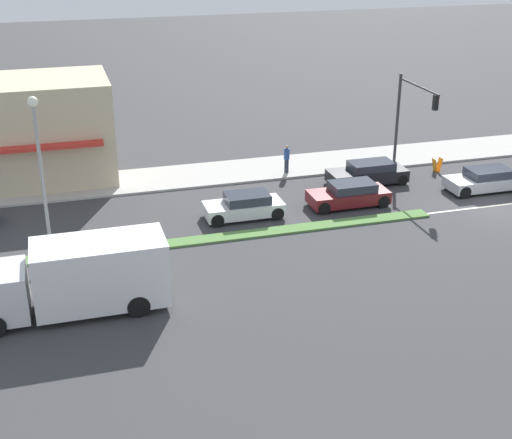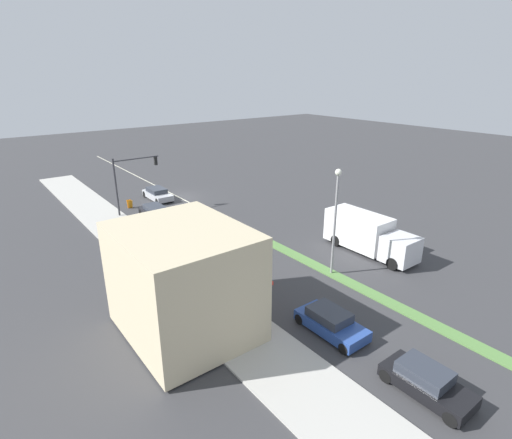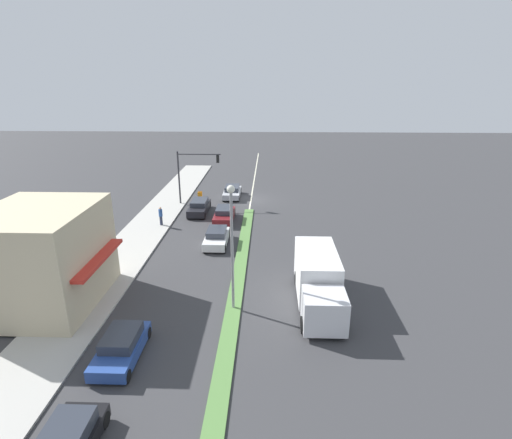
% 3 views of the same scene
% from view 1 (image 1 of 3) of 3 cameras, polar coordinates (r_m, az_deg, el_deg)
% --- Properties ---
extents(ground_plane, '(160.00, 160.00, 0.00)m').
position_cam_1_polar(ground_plane, '(33.80, -7.87, -2.13)').
color(ground_plane, '#38383A').
extents(sidewalk_right, '(4.00, 73.00, 0.12)m').
position_cam_1_polar(sidewalk_right, '(42.00, -10.47, 2.95)').
color(sidewalk_right, '#B2AFA8').
rests_on(sidewalk_right, ground).
extents(lane_marking_center, '(0.16, 60.00, 0.01)m').
position_cam_1_polar(lane_marking_center, '(40.13, 18.39, 1.05)').
color(lane_marking_center, beige).
rests_on(lane_marking_center, ground).
extents(building_corner_store, '(6.67, 7.18, 5.78)m').
position_cam_1_polar(building_corner_store, '(42.94, -16.36, 6.99)').
color(building_corner_store, '#C6B793').
rests_on(building_corner_store, sidewalk_right).
extents(traffic_signal_main, '(4.59, 0.34, 5.60)m').
position_cam_1_polar(traffic_signal_main, '(42.84, 12.21, 8.61)').
color(traffic_signal_main, '#333338').
rests_on(traffic_signal_main, sidewalk_right).
extents(street_lamp, '(0.44, 0.44, 7.37)m').
position_cam_1_polar(street_lamp, '(31.82, -16.91, 4.69)').
color(street_lamp, gray).
rests_on(street_lamp, median_strip).
extents(pedestrian, '(0.34, 0.34, 1.71)m').
position_cam_1_polar(pedestrian, '(42.47, 2.47, 4.93)').
color(pedestrian, '#282D42').
rests_on(pedestrian, sidewalk_right).
extents(warning_aframe_sign, '(0.45, 0.53, 0.84)m').
position_cam_1_polar(warning_aframe_sign, '(44.44, 14.27, 4.25)').
color(warning_aframe_sign, orange).
rests_on(warning_aframe_sign, ground).
extents(delivery_truck, '(2.44, 7.50, 2.87)m').
position_cam_1_polar(delivery_truck, '(28.43, -14.10, -4.51)').
color(delivery_truck, silver).
rests_on(delivery_truck, ground).
extents(van_white, '(1.78, 4.02, 1.28)m').
position_cam_1_polar(van_white, '(36.41, -0.94, 1.08)').
color(van_white, silver).
rests_on(van_white, ground).
extents(sedan_maroon, '(1.78, 4.26, 1.29)m').
position_cam_1_polar(sedan_maroon, '(38.22, 7.46, 2.00)').
color(sedan_maroon, maroon).
rests_on(sedan_maroon, ground).
extents(sedan_dark, '(1.76, 4.55, 1.31)m').
position_cam_1_polar(sedan_dark, '(41.54, 8.95, 3.67)').
color(sedan_dark, black).
rests_on(sedan_dark, ground).
extents(sedan_silver, '(1.86, 4.33, 1.26)m').
position_cam_1_polar(sedan_silver, '(42.08, 17.87, 3.04)').
color(sedan_silver, '#B7BABF').
rests_on(sedan_silver, ground).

